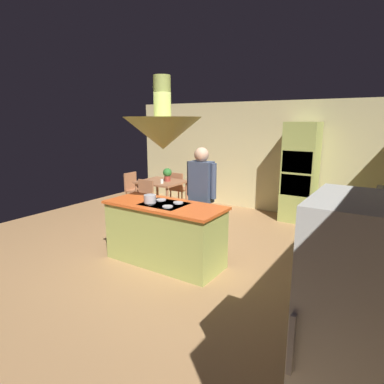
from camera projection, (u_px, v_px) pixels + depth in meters
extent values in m
plane|color=#AD7F51|center=(173.00, 257.00, 5.13)|extent=(8.16, 8.16, 0.00)
cube|color=beige|center=(258.00, 157.00, 7.68)|extent=(6.80, 0.10, 2.55)
cube|color=#A8B259|center=(165.00, 235.00, 4.87)|extent=(1.77, 0.71, 0.88)
cube|color=#E05B23|center=(164.00, 205.00, 4.77)|extent=(1.83, 0.77, 0.04)
cube|color=black|center=(164.00, 204.00, 4.76)|extent=(0.64, 0.52, 0.01)
cylinder|color=#B2B2B7|center=(150.00, 203.00, 4.74)|extent=(0.15, 0.15, 0.02)
cylinder|color=#B2B2B7|center=(168.00, 207.00, 4.57)|extent=(0.15, 0.15, 0.02)
cylinder|color=#B2B2B7|center=(161.00, 200.00, 4.95)|extent=(0.15, 0.15, 0.02)
cylinder|color=#B2B2B7|center=(178.00, 203.00, 4.78)|extent=(0.15, 0.15, 0.02)
cube|color=#A8B259|center=(300.00, 172.00, 6.82)|extent=(0.66, 0.62, 2.09)
cube|color=black|center=(297.00, 162.00, 6.52)|extent=(0.60, 0.04, 0.44)
cube|color=black|center=(295.00, 185.00, 6.63)|extent=(0.60, 0.04, 0.44)
cube|color=silver|center=(365.00, 342.00, 1.90)|extent=(0.72, 0.70, 1.71)
cube|color=#B2B2B7|center=(291.00, 344.00, 1.75)|extent=(0.03, 0.04, 0.36)
cube|color=#A46745|center=(162.00, 182.00, 7.42)|extent=(1.00, 0.87, 0.04)
cylinder|color=#A46745|center=(137.00, 199.00, 7.43)|extent=(0.06, 0.06, 0.72)
cylinder|color=#A46745|center=(167.00, 204.00, 6.97)|extent=(0.06, 0.06, 0.72)
cylinder|color=#A46745|center=(157.00, 193.00, 8.05)|extent=(0.06, 0.06, 0.72)
cylinder|color=#A46745|center=(187.00, 197.00, 7.58)|extent=(0.06, 0.06, 0.72)
cylinder|color=tan|center=(196.00, 226.00, 5.33)|extent=(0.14, 0.14, 0.85)
cylinder|color=tan|center=(206.00, 228.00, 5.23)|extent=(0.14, 0.14, 0.85)
cube|color=#3F4C66|center=(201.00, 182.00, 5.12)|extent=(0.36, 0.22, 0.65)
cylinder|color=#3F4C66|center=(190.00, 178.00, 5.22)|extent=(0.09, 0.09, 0.55)
cylinder|color=#3F4C66|center=(214.00, 181.00, 4.99)|extent=(0.09, 0.09, 0.55)
sphere|color=tan|center=(202.00, 155.00, 5.02)|extent=(0.23, 0.23, 0.23)
cone|color=#A8B259|center=(163.00, 133.00, 4.54)|extent=(1.10, 1.10, 0.45)
cylinder|color=#A8B259|center=(162.00, 96.00, 4.43)|extent=(0.24, 0.24, 0.55)
cone|color=beige|center=(161.00, 132.00, 7.18)|extent=(0.32, 0.32, 0.22)
cylinder|color=black|center=(160.00, 113.00, 7.09)|extent=(0.01, 0.01, 0.60)
cube|color=#A46745|center=(141.00, 201.00, 6.89)|extent=(0.40, 0.40, 0.04)
cube|color=#A46745|center=(146.00, 189.00, 6.99)|extent=(0.40, 0.04, 0.42)
cylinder|color=#A46745|center=(130.00, 212.00, 6.89)|extent=(0.04, 0.04, 0.43)
cylinder|color=#A46745|center=(142.00, 214.00, 6.71)|extent=(0.04, 0.04, 0.43)
cylinder|color=#A46745|center=(140.00, 208.00, 7.17)|extent=(0.04, 0.04, 0.43)
cylinder|color=#A46745|center=(152.00, 211.00, 6.99)|extent=(0.04, 0.04, 0.43)
cube|color=#A46745|center=(180.00, 189.00, 8.09)|extent=(0.40, 0.40, 0.04)
cube|color=#A46745|center=(176.00, 181.00, 7.90)|extent=(0.40, 0.04, 0.42)
cylinder|color=#A46745|center=(190.00, 197.00, 8.19)|extent=(0.04, 0.04, 0.43)
cylinder|color=#A46745|center=(179.00, 196.00, 8.37)|extent=(0.04, 0.04, 0.43)
cylinder|color=#A46745|center=(182.00, 200.00, 7.91)|extent=(0.04, 0.04, 0.43)
cylinder|color=#A46745|center=(171.00, 198.00, 8.09)|extent=(0.04, 0.04, 0.43)
cube|color=#A46745|center=(136.00, 191.00, 7.91)|extent=(0.40, 0.40, 0.04)
cube|color=#A46745|center=(130.00, 181.00, 7.96)|extent=(0.04, 0.40, 0.42)
cylinder|color=#A46745|center=(137.00, 202.00, 7.73)|extent=(0.04, 0.04, 0.43)
cylinder|color=#A46745|center=(146.00, 199.00, 8.01)|extent=(0.04, 0.04, 0.43)
cylinder|color=#A46745|center=(127.00, 200.00, 7.91)|extent=(0.04, 0.04, 0.43)
cylinder|color=#A46745|center=(136.00, 197.00, 8.19)|extent=(0.04, 0.04, 0.43)
cylinder|color=#99382D|center=(167.00, 179.00, 7.39)|extent=(0.14, 0.14, 0.12)
sphere|color=#2D722D|center=(167.00, 172.00, 7.36)|extent=(0.20, 0.20, 0.20)
cylinder|color=white|center=(162.00, 181.00, 7.14)|extent=(0.07, 0.07, 0.09)
cylinder|color=#B2B2B7|center=(150.00, 199.00, 4.72)|extent=(0.18, 0.18, 0.12)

